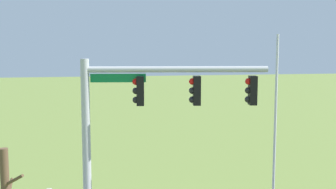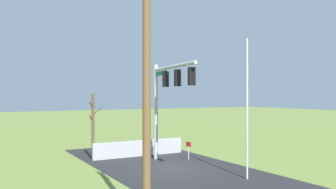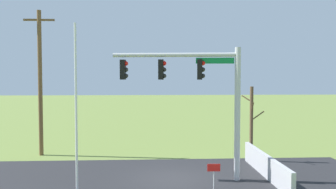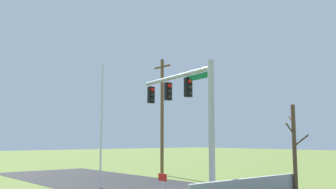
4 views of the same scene
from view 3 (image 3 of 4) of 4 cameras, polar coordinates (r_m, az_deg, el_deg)
ground_plane at (r=17.75m, az=0.73°, el=-13.32°), size 160.00×160.00×0.00m
road_surface at (r=17.94m, az=-12.48°, el=-13.20°), size 28.00×8.00×0.01m
sidewalk_corner at (r=18.03m, az=14.15°, el=-13.13°), size 6.00×6.00×0.01m
retaining_fence at (r=18.52m, az=15.41°, el=-10.96°), size 0.20×6.78×1.11m
signal_mast at (r=16.96m, az=5.08°, el=1.30°), size 6.07×1.06×6.34m
flagpole at (r=15.44m, az=-14.55°, el=-2.23°), size 0.10×0.10×7.20m
utility_pole at (r=23.62m, az=-19.85°, el=2.11°), size 1.90×0.26×9.08m
bare_tree at (r=21.35m, az=13.25°, el=-4.47°), size 1.27×1.02×4.39m
open_sign at (r=15.65m, az=7.36°, el=-12.11°), size 0.56×0.04×1.22m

